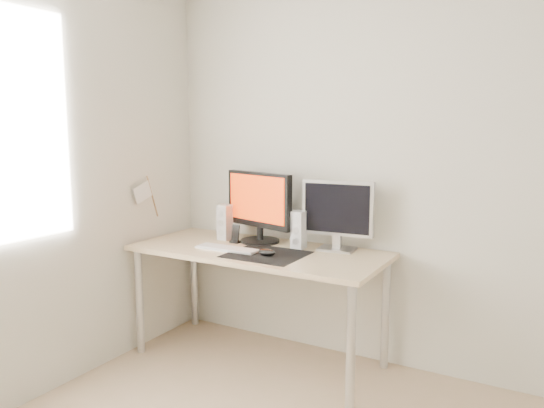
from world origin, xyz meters
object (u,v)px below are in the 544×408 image
at_px(speaker_left, 225,222).
at_px(keyboard, 227,249).
at_px(mouse, 267,252).
at_px(desk, 258,261).
at_px(speaker_right, 299,230).
at_px(phone_dock, 236,237).
at_px(main_monitor, 259,204).
at_px(second_monitor, 338,212).

bearing_deg(speaker_left, keyboard, -52.37).
distance_m(mouse, desk, 0.21).
bearing_deg(mouse, speaker_right, 74.88).
xyz_separation_m(speaker_right, phone_dock, (-0.44, -0.06, -0.08)).
height_order(main_monitor, keyboard, main_monitor).
distance_m(mouse, main_monitor, 0.44).
relative_size(desk, speaker_left, 6.72).
bearing_deg(keyboard, mouse, -3.00).
distance_m(desk, speaker_right, 0.32).
relative_size(second_monitor, speaker_right, 1.90).
relative_size(keyboard, phone_dock, 3.49).
bearing_deg(phone_dock, second_monitor, 11.05).
distance_m(mouse, keyboard, 0.29).
bearing_deg(mouse, phone_dock, 149.68).
xyz_separation_m(speaker_left, speaker_right, (0.55, 0.01, 0.00)).
bearing_deg(phone_dock, speaker_right, 7.90).
xyz_separation_m(second_monitor, speaker_right, (-0.23, -0.07, -0.12)).
bearing_deg(desk, keyboard, -144.80).
bearing_deg(keyboard, speaker_right, 35.04).
distance_m(speaker_right, phone_dock, 0.45).
relative_size(desk, keyboard, 3.80).
bearing_deg(desk, second_monitor, 26.14).
bearing_deg(desk, speaker_left, 158.98).
height_order(mouse, speaker_right, speaker_right).
bearing_deg(speaker_left, phone_dock, -21.34).
bearing_deg(second_monitor, phone_dock, -168.95).
bearing_deg(second_monitor, keyboard, -151.32).
height_order(main_monitor, second_monitor, main_monitor).
bearing_deg(phone_dock, keyboard, -70.58).
relative_size(second_monitor, speaker_left, 1.90).
height_order(mouse, desk, mouse).
height_order(speaker_left, phone_dock, speaker_left).
relative_size(speaker_left, speaker_right, 1.00).
height_order(desk, keyboard, keyboard).
height_order(desk, speaker_left, speaker_left).
xyz_separation_m(keyboard, phone_dock, (-0.07, 0.20, 0.03)).
height_order(speaker_right, phone_dock, speaker_right).
xyz_separation_m(desk, main_monitor, (-0.09, 0.17, 0.33)).
bearing_deg(phone_dock, desk, -20.86).
distance_m(keyboard, phone_dock, 0.21).
relative_size(speaker_right, keyboard, 0.57).
relative_size(mouse, desk, 0.07).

